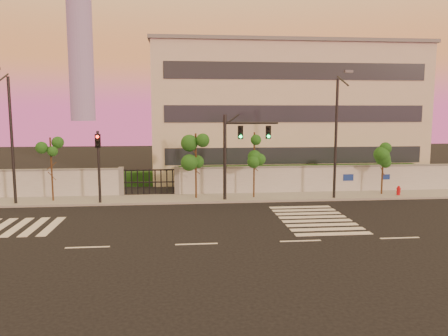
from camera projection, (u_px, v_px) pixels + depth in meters
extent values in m
plane|color=black|center=(197.00, 244.00, 20.50)|extent=(120.00, 120.00, 0.00)
cube|color=gray|center=(191.00, 199.00, 30.85)|extent=(60.00, 3.00, 0.15)
cube|color=#AAACB1|center=(379.00, 179.00, 33.64)|extent=(31.00, 0.30, 2.00)
cube|color=slate|center=(379.00, 166.00, 33.50)|extent=(31.00, 0.36, 0.12)
cube|color=slate|center=(122.00, 182.00, 31.71)|extent=(0.35, 0.35, 2.20)
cube|color=slate|center=(177.00, 181.00, 32.10)|extent=(0.35, 0.35, 2.20)
cube|color=black|center=(300.00, 177.00, 35.58)|extent=(20.00, 2.00, 1.80)
cube|color=black|center=(154.00, 178.00, 36.90)|extent=(6.00, 1.50, 1.20)
cube|color=beige|center=(280.00, 113.00, 42.32)|extent=(24.00, 12.00, 12.00)
cube|color=#262D38|center=(296.00, 155.00, 36.83)|extent=(22.00, 0.08, 1.40)
cube|color=#262D38|center=(297.00, 114.00, 36.38)|extent=(22.00, 0.08, 1.40)
cube|color=#262D38|center=(298.00, 71.00, 35.93)|extent=(22.00, 0.08, 1.40)
cube|color=slate|center=(282.00, 49.00, 41.53)|extent=(24.40, 12.40, 0.30)
cylinder|color=slate|center=(80.00, 36.00, 283.31)|extent=(16.00, 16.00, 110.00)
cube|color=silver|center=(0.00, 227.00, 23.42)|extent=(0.50, 4.00, 0.02)
cube|color=silver|center=(18.00, 227.00, 23.51)|extent=(0.50, 4.00, 0.02)
cube|color=silver|center=(35.00, 227.00, 23.60)|extent=(0.50, 4.00, 0.02)
cube|color=silver|center=(52.00, 226.00, 23.69)|extent=(0.50, 4.00, 0.02)
cube|color=silver|center=(333.00, 234.00, 22.17)|extent=(4.00, 0.50, 0.02)
cube|color=silver|center=(328.00, 229.00, 23.06)|extent=(4.00, 0.50, 0.02)
cube|color=silver|center=(322.00, 225.00, 23.95)|extent=(4.00, 0.50, 0.02)
cube|color=silver|center=(317.00, 221.00, 24.84)|extent=(4.00, 0.50, 0.02)
cube|color=silver|center=(312.00, 217.00, 25.73)|extent=(4.00, 0.50, 0.02)
cube|color=silver|center=(308.00, 213.00, 26.61)|extent=(4.00, 0.50, 0.02)
cube|color=silver|center=(304.00, 210.00, 27.50)|extent=(4.00, 0.50, 0.02)
cube|color=silver|center=(300.00, 207.00, 28.39)|extent=(4.00, 0.50, 0.02)
cube|color=silver|center=(88.00, 247.00, 20.01)|extent=(2.00, 0.15, 0.01)
cube|color=silver|center=(197.00, 244.00, 20.50)|extent=(2.00, 0.15, 0.01)
cube|color=silver|center=(300.00, 241.00, 20.99)|extent=(2.00, 0.15, 0.01)
cube|color=silver|center=(400.00, 238.00, 21.48)|extent=(2.00, 0.15, 0.01)
cylinder|color=#382314|center=(52.00, 170.00, 29.53)|extent=(0.11, 0.11, 4.46)
sphere|color=#154A15|center=(51.00, 151.00, 29.36)|extent=(1.03, 1.03, 1.03)
sphere|color=#154A15|center=(57.00, 160.00, 29.66)|extent=(0.78, 0.78, 0.78)
sphere|color=#154A15|center=(46.00, 158.00, 29.25)|extent=(0.75, 0.75, 0.75)
cylinder|color=#382314|center=(196.00, 167.00, 30.47)|extent=(0.13, 0.13, 4.69)
sphere|color=#154A15|center=(196.00, 147.00, 30.29)|extent=(1.19, 1.19, 1.19)
sphere|color=#154A15|center=(201.00, 157.00, 30.63)|extent=(0.91, 0.91, 0.91)
sphere|color=#154A15|center=(191.00, 154.00, 30.15)|extent=(0.86, 0.86, 0.86)
cylinder|color=#382314|center=(254.00, 166.00, 30.72)|extent=(0.11, 0.11, 4.75)
sphere|color=#154A15|center=(254.00, 146.00, 30.54)|extent=(1.03, 1.03, 1.03)
sphere|color=#154A15|center=(258.00, 156.00, 30.85)|extent=(0.79, 0.79, 0.79)
sphere|color=#154A15|center=(251.00, 153.00, 30.43)|extent=(0.75, 0.75, 0.75)
cylinder|color=#382314|center=(383.00, 170.00, 31.95)|extent=(0.13, 0.13, 3.85)
sphere|color=#154A15|center=(383.00, 154.00, 31.80)|extent=(1.15, 1.15, 1.15)
sphere|color=#154A15|center=(386.00, 162.00, 32.12)|extent=(0.88, 0.88, 0.88)
sphere|color=#154A15|center=(380.00, 160.00, 31.67)|extent=(0.84, 0.84, 0.84)
cylinder|color=black|center=(225.00, 158.00, 29.88)|extent=(0.23, 0.23, 5.99)
cylinder|color=black|center=(252.00, 123.00, 29.75)|extent=(3.67, 0.16, 0.15)
cube|color=black|center=(240.00, 132.00, 29.70)|extent=(0.34, 0.17, 0.87)
sphere|color=#0CF259|center=(241.00, 136.00, 29.63)|extent=(0.19, 0.19, 0.19)
cube|color=black|center=(268.00, 132.00, 29.89)|extent=(0.34, 0.17, 0.87)
sphere|color=#0CF259|center=(269.00, 136.00, 29.82)|extent=(0.19, 0.19, 0.19)
cylinder|color=black|center=(99.00, 168.00, 28.87)|extent=(0.18, 0.18, 4.93)
cube|color=black|center=(98.00, 141.00, 28.59)|extent=(0.38, 0.20, 0.99)
sphere|color=red|center=(97.00, 136.00, 28.44)|extent=(0.22, 0.22, 0.22)
cylinder|color=black|center=(12.00, 142.00, 28.42)|extent=(0.19, 0.19, 8.42)
cylinder|color=black|center=(2.00, 79.00, 26.97)|extent=(0.11, 2.01, 0.82)
cylinder|color=black|center=(336.00, 140.00, 30.30)|extent=(0.19, 0.19, 8.41)
cylinder|color=black|center=(343.00, 81.00, 28.85)|extent=(0.11, 2.01, 0.82)
cube|color=#3F3F44|center=(349.00, 71.00, 27.85)|extent=(0.53, 0.26, 0.16)
cylinder|color=#B30B13|center=(398.00, 193.00, 31.76)|extent=(0.24, 0.24, 0.55)
cylinder|color=#B30B13|center=(399.00, 189.00, 31.72)|extent=(0.31, 0.31, 0.11)
sphere|color=#B30B13|center=(399.00, 187.00, 31.70)|extent=(0.20, 0.20, 0.20)
cylinder|color=#B30B13|center=(398.00, 192.00, 31.75)|extent=(0.33, 0.18, 0.11)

